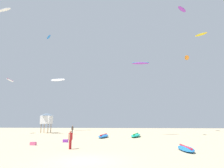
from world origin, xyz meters
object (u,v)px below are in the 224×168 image
Objects in this scene: gear_bag at (65,141)px; kite_aloft_2 at (49,37)px; kite_grounded_far at (104,136)px; lifeguard_tower at (47,118)px; kite_aloft_5 at (141,63)px; person_midground at (72,129)px; kite_aloft_0 at (182,9)px; cooler_box at (33,144)px; kite_aloft_8 at (58,80)px; kite_aloft_7 at (187,58)px; kite_grounded_near at (186,148)px; kite_grounded_mid at (136,135)px; kite_aloft_1 at (4,10)px; kite_aloft_6 at (201,34)px; person_foreground at (70,138)px; kite_aloft_4 at (10,80)px.

kite_aloft_2 is (-14.81, 25.99, 25.76)m from gear_bag.
lifeguard_tower is (-13.69, 10.73, 2.81)m from kite_grounded_far.
person_midground is at bearing 171.18° from kite_aloft_5.
kite_aloft_2 is (-32.78, 14.33, 2.30)m from kite_aloft_0.
kite_aloft_2 is at bearing 113.24° from cooler_box.
kite_grounded_far is (6.96, -7.34, -0.70)m from person_midground.
kite_aloft_8 is (-11.50, 26.22, 13.27)m from gear_bag.
kite_aloft_2 reaches higher than kite_aloft_7.
lifeguard_tower is 7.41× the size of gear_bag.
kite_grounded_far is at bearing -46.23° from kite_aloft_2.
kite_aloft_2 is at bearing 130.29° from kite_grounded_near.
kite_aloft_0 is at bearing -108.36° from kite_aloft_7.
kite_aloft_2 is at bearing 142.78° from kite_grounded_mid.
cooler_box is (-10.82, -11.27, -0.10)m from kite_grounded_mid.
kite_grounded_near is at bearing -24.97° from gear_bag.
kite_aloft_8 reaches higher than kite_grounded_mid.
kite_aloft_1 is 0.78× the size of kite_aloft_8.
kite_aloft_6 reaches higher than lifeguard_tower.
kite_aloft_1 is at bearing 1.52° from person_midground.
kite_aloft_2 reaches higher than kite_grounded_far.
cooler_box is 0.17× the size of kite_aloft_5.
kite_aloft_5 is (6.20, 5.30, 12.87)m from kite_grounded_far.
gear_bag is at bearing 121.34° from person_foreground.
gear_bag is 0.19× the size of kite_aloft_4.
kite_aloft_5 reaches higher than person_foreground.
person_midground is 7.83m from lifeguard_tower.
lifeguard_tower is 22.06m from cooler_box.
gear_bag is 0.16× the size of kite_aloft_1.
kite_aloft_1 reaches higher than person_foreground.
gear_bag is at bearing -117.70° from kite_grounded_far.
lifeguard_tower is 1.03× the size of kite_aloft_7.
kite_aloft_1 is (-19.10, 15.18, 23.23)m from person_foreground.
kite_aloft_8 is (-29.47, 14.55, -10.19)m from kite_aloft_0.
person_foreground is 33.69m from kite_aloft_1.
kite_aloft_8 is (-21.27, 14.12, 0.32)m from kite_aloft_5.
cooler_box is (-4.60, 2.46, -0.77)m from person_foreground.
cooler_box is (-5.97, -9.72, -0.08)m from kite_grounded_far.
person_foreground is at bearing -129.38° from kite_aloft_6.
kite_aloft_7 is at bearing 0.64° from kite_aloft_8.
kite_aloft_4 is 0.68× the size of kite_aloft_8.
cooler_box is 23.27m from kite_aloft_5.
cooler_box is 3.78m from gear_bag.
kite_aloft_1 reaches higher than lifeguard_tower.
cooler_box is at bearing 169.58° from kite_grounded_near.
gear_bag is at bearing -128.93° from kite_aloft_5.
person_midground is 18.05m from kite_aloft_5.
kite_aloft_4 is 27.07m from kite_aloft_5.
kite_grounded_near is 0.76× the size of kite_grounded_far.
kite_aloft_2 is 12.93m from kite_aloft_8.
kite_aloft_4 is at bearing -115.21° from kite_aloft_8.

